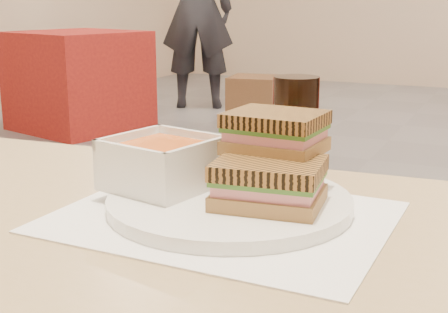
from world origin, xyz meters
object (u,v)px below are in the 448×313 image
at_px(soup_bowl, 162,165).
at_px(panini_lower, 269,183).
at_px(cola_glass, 295,125).
at_px(bg_chair_0l, 56,103).
at_px(bg_chair_0r, 254,102).
at_px(patron_a, 197,8).
at_px(bg_table_0, 79,81).
at_px(plate, 230,202).

height_order(soup_bowl, panini_lower, soup_bowl).
bearing_deg(cola_glass, soup_bowl, -118.59).
height_order(panini_lower, bg_chair_0l, panini_lower).
height_order(bg_chair_0l, bg_chair_0r, bg_chair_0l).
relative_size(bg_chair_0r, patron_a, 0.23).
xyz_separation_m(cola_glass, bg_table_0, (-2.85, 3.07, -0.44)).
bearing_deg(bg_chair_0l, patron_a, 72.85).
bearing_deg(cola_glass, bg_chair_0r, 113.59).
relative_size(bg_table_0, bg_chair_0l, 2.12).
bearing_deg(bg_table_0, patron_a, 73.82).
bearing_deg(cola_glass, bg_table_0, 132.91).
relative_size(soup_bowl, patron_a, 0.08).
xyz_separation_m(plate, bg_chair_0r, (-1.58, 3.85, -0.55)).
xyz_separation_m(soup_bowl, patron_a, (-2.37, 4.55, 0.13)).
distance_m(bg_table_0, bg_chair_0r, 1.40).
height_order(bg_table_0, patron_a, patron_a).
relative_size(plate, patron_a, 0.16).
bearing_deg(plate, soup_bowl, -179.16).
relative_size(soup_bowl, bg_chair_0r, 0.34).
xyz_separation_m(panini_lower, bg_table_0, (-2.89, 3.27, -0.41)).
xyz_separation_m(panini_lower, bg_chair_0l, (-2.97, 3.08, -0.57)).
relative_size(cola_glass, bg_table_0, 0.14).
xyz_separation_m(panini_lower, cola_glass, (-0.04, 0.21, 0.03)).
bearing_deg(soup_bowl, bg_chair_0l, 132.56).
relative_size(bg_table_0, patron_a, 0.57).
distance_m(soup_bowl, patron_a, 5.13).
relative_size(panini_lower, cola_glass, 0.93).
distance_m(bg_chair_0r, patron_a, 1.33).
bearing_deg(patron_a, bg_table_0, -106.18).
distance_m(soup_bowl, bg_chair_0r, 4.17).
bearing_deg(bg_chair_0r, cola_glass, -66.41).
bearing_deg(soup_bowl, plate, 0.84).
height_order(cola_glass, bg_chair_0r, cola_glass).
relative_size(bg_chair_0l, bg_chair_0r, 1.17).
bearing_deg(bg_chair_0r, patron_a, 141.47).
distance_m(panini_lower, bg_chair_0r, 4.23).
distance_m(panini_lower, patron_a, 5.21).
distance_m(soup_bowl, bg_table_0, 4.28).
relative_size(bg_chair_0l, patron_a, 0.27).
xyz_separation_m(plate, cola_glass, (0.01, 0.20, 0.06)).
bearing_deg(bg_table_0, bg_chair_0r, 25.15).
bearing_deg(plate, bg_chair_0l, 133.51).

